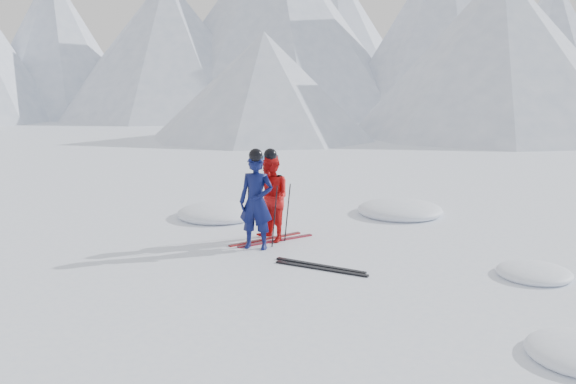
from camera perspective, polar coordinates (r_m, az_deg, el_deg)
The scene contains 12 objects.
ground at distance 10.33m, azimuth 7.85°, elevation -7.50°, with size 160.00×160.00×0.00m, color white.
skier_blue at distance 11.45m, azimuth -3.00°, elevation -0.94°, with size 0.66×0.43×1.80m, color #0B1144.
skier_red at distance 11.98m, azimuth -1.65°, elevation -0.55°, with size 0.85×0.66×1.74m, color red.
pole_blue_left at distance 11.80m, azimuth -3.78°, elevation -2.08°, with size 0.02×0.02×1.20m, color black.
pole_blue_right at distance 11.58m, azimuth -1.26°, elevation -2.31°, with size 0.02×0.02×1.20m, color black.
pole_red_left at distance 12.40m, azimuth -2.18°, elevation -1.53°, with size 0.02×0.02×1.16m, color black.
pole_red_right at distance 12.01m, azimuth -0.05°, elevation -1.94°, with size 0.02×0.02×1.16m, color black.
ski_worn_left at distance 12.24m, azimuth -2.10°, elevation -4.42°, with size 0.09×1.70×0.03m, color black.
ski_worn_right at distance 12.11m, azimuth -1.15°, elevation -4.58°, with size 0.09×1.70×0.03m, color black.
ski_loose_a at distance 10.58m, azimuth 3.00°, elevation -6.88°, with size 0.09×1.70×0.03m, color black.
ski_loose_b at distance 10.41m, azimuth 3.10°, elevation -7.18°, with size 0.09×1.70×0.03m, color black.
snow_lumps at distance 13.18m, azimuth 5.70°, elevation -3.43°, with size 9.69×7.69×0.44m.
Camera 1 is at (3.84, -9.03, 3.23)m, focal length 38.00 mm.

